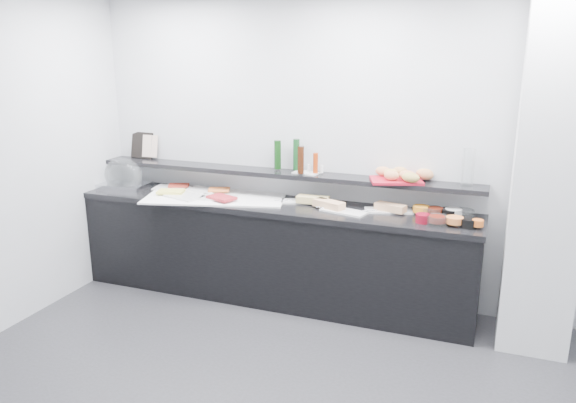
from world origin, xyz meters
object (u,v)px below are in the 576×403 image
(framed_print, at_px, (142,145))
(bread_tray, at_px, (396,180))
(condiment_tray, at_px, (306,173))
(carafe, at_px, (468,167))
(cloche_base, at_px, (124,185))
(sandwich_plate_mid, at_px, (344,211))

(framed_print, bearing_deg, bread_tray, 1.48)
(condiment_tray, relative_size, carafe, 0.75)
(cloche_base, height_order, condiment_tray, condiment_tray)
(cloche_base, bearing_deg, sandwich_plate_mid, -5.36)
(sandwich_plate_mid, xyz_separation_m, carafe, (0.94, 0.27, 0.39))
(cloche_base, bearing_deg, framed_print, 73.25)
(carafe, bearing_deg, framed_print, 178.71)
(sandwich_plate_mid, distance_m, carafe, 1.06)
(framed_print, distance_m, condiment_tray, 1.79)
(cloche_base, distance_m, condiment_tray, 1.86)
(framed_print, distance_m, bread_tray, 2.59)
(cloche_base, xyz_separation_m, framed_print, (0.06, 0.25, 0.36))
(bread_tray, distance_m, carafe, 0.58)
(condiment_tray, distance_m, bread_tray, 0.80)
(sandwich_plate_mid, height_order, condiment_tray, condiment_tray)
(condiment_tray, xyz_separation_m, carafe, (1.36, 0.03, 0.14))
(sandwich_plate_mid, height_order, carafe, carafe)
(carafe, bearing_deg, cloche_base, -176.78)
(bread_tray, bearing_deg, condiment_tray, 159.49)
(cloche_base, relative_size, framed_print, 1.81)
(sandwich_plate_mid, relative_size, framed_print, 1.49)
(cloche_base, relative_size, bread_tray, 1.13)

